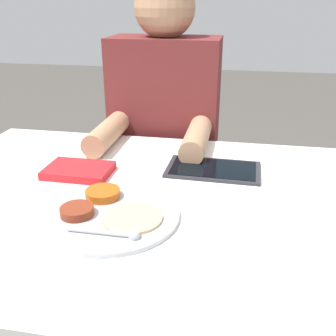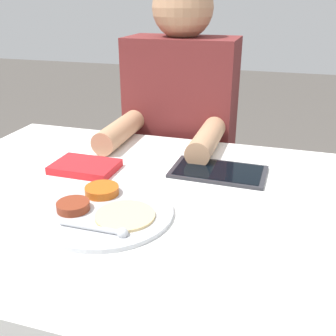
{
  "view_description": "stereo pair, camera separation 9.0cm",
  "coord_description": "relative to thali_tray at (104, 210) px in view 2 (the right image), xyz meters",
  "views": [
    {
      "loc": [
        0.21,
        -0.77,
        1.13
      ],
      "look_at": [
        0.06,
        0.04,
        0.77
      ],
      "focal_mm": 42.0,
      "sensor_mm": 36.0,
      "label": 1
    },
    {
      "loc": [
        0.3,
        -0.75,
        1.13
      ],
      "look_at": [
        0.06,
        0.04,
        0.77
      ],
      "focal_mm": 42.0,
      "sensor_mm": 36.0,
      "label": 2
    }
  ],
  "objects": [
    {
      "name": "person_diner",
      "position": [
        -0.01,
        0.64,
        -0.15
      ],
      "size": [
        0.37,
        0.47,
        1.2
      ],
      "color": "black",
      "rests_on": "ground_plane"
    },
    {
      "name": "thali_tray",
      "position": [
        0.0,
        0.0,
        0.0
      ],
      "size": [
        0.29,
        0.29,
        0.03
      ],
      "color": "#B7BABF",
      "rests_on": "dining_table"
    },
    {
      "name": "red_notebook",
      "position": [
        -0.15,
        0.19,
        0.0
      ],
      "size": [
        0.17,
        0.12,
        0.02
      ],
      "color": "silver",
      "rests_on": "dining_table"
    },
    {
      "name": "tablet_device",
      "position": [
        0.19,
        0.27,
        -0.0
      ],
      "size": [
        0.25,
        0.15,
        0.01
      ],
      "color": "#28282D",
      "rests_on": "dining_table"
    },
    {
      "name": "dining_table",
      "position": [
        0.04,
        0.1,
        -0.36
      ],
      "size": [
        1.13,
        0.82,
        0.71
      ],
      "color": "silver",
      "rests_on": "ground_plane"
    }
  ]
}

